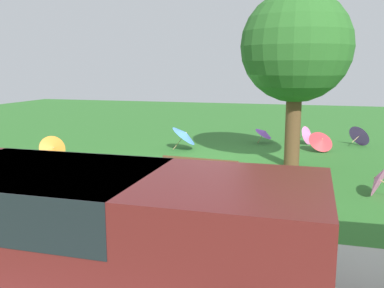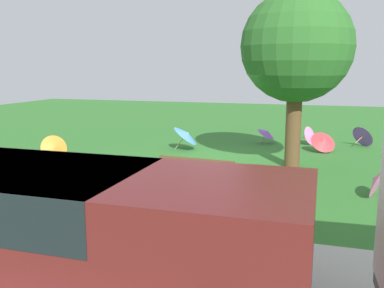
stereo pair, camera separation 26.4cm
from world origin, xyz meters
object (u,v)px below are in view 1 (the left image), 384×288
at_px(parasol_red_0, 322,140).
at_px(parasol_blue_0, 185,134).
at_px(parasol_purple_1, 264,132).
at_px(parasol_pink_3, 309,135).
at_px(van_dark, 103,225).
at_px(parasol_orange_0, 53,148).
at_px(parasol_purple_0, 360,135).
at_px(parasol_pink_1, 377,179).
at_px(shade_tree, 296,48).
at_px(park_bench, 201,178).

relative_size(parasol_red_0, parasol_blue_0, 0.96).
bearing_deg(parasol_purple_1, parasol_red_0, 151.61).
bearing_deg(parasol_blue_0, parasol_pink_3, -150.77).
relative_size(van_dark, parasol_blue_0, 4.47).
height_order(parasol_red_0, parasol_purple_1, parasol_red_0).
bearing_deg(parasol_orange_0, parasol_blue_0, -140.27).
relative_size(parasol_purple_0, parasol_pink_3, 1.21).
distance_m(parasol_pink_1, parasol_blue_0, 6.60).
height_order(parasol_purple_1, parasol_blue_0, parasol_blue_0).
bearing_deg(parasol_orange_0, parasol_pink_3, -145.72).
bearing_deg(shade_tree, parasol_pink_3, -96.28).
distance_m(parasol_red_0, parasol_purple_1, 2.21).
height_order(parasol_purple_0, parasol_blue_0, parasol_blue_0).
bearing_deg(shade_tree, parasol_purple_0, -118.70).
xyz_separation_m(parasol_purple_1, parasol_pink_3, (-1.53, -0.27, -0.06)).
bearing_deg(park_bench, parasol_pink_3, -105.71).
xyz_separation_m(parasol_pink_3, parasol_orange_0, (7.12, 4.85, 0.04)).
xyz_separation_m(shade_tree, parasol_pink_3, (-0.41, -3.69, -2.86)).
relative_size(parasol_red_0, parasol_pink_1, 1.17).
xyz_separation_m(shade_tree, parasol_orange_0, (6.71, 1.16, -2.82)).
bearing_deg(parasol_pink_1, parasol_blue_0, -35.30).
bearing_deg(park_bench, parasol_blue_0, -69.73).
relative_size(van_dark, shade_tree, 0.98).
relative_size(park_bench, shade_tree, 0.35).
distance_m(parasol_red_0, parasol_blue_0, 4.41).
relative_size(parasol_purple_0, parasol_purple_1, 1.23).
bearing_deg(parasol_pink_3, parasol_purple_1, 9.87).
bearing_deg(parasol_pink_3, parasol_pink_1, 103.76).
distance_m(van_dark, parasol_purple_1, 11.01).
distance_m(shade_tree, parasol_purple_1, 4.56).
distance_m(shade_tree, parasol_pink_3, 4.69).
relative_size(parasol_red_0, parasol_pink_3, 1.31).
bearing_deg(parasol_purple_1, parasol_pink_1, 117.63).
distance_m(shade_tree, parasol_pink_1, 4.10).
height_order(parasol_purple_0, parasol_orange_0, parasol_purple_0).
height_order(van_dark, parasol_pink_3, van_dark).
bearing_deg(parasol_purple_0, parasol_orange_0, 29.77).
bearing_deg(parasol_red_0, parasol_pink_1, 102.71).
bearing_deg(parasol_pink_1, park_bench, 19.68).
relative_size(parasol_pink_3, parasol_orange_0, 0.89).
bearing_deg(van_dark, parasol_purple_0, -108.72).
height_order(van_dark, parasol_orange_0, van_dark).
bearing_deg(parasol_purple_0, parasol_blue_0, 23.01).
height_order(parasol_pink_1, parasol_orange_0, parasol_orange_0).
height_order(park_bench, parasol_purple_1, park_bench).
bearing_deg(shade_tree, parasol_purple_1, -71.80).
distance_m(park_bench, shade_tree, 4.78).
distance_m(parasol_red_0, parasol_pink_1, 4.80).
bearing_deg(park_bench, parasol_pink_1, -160.32).
xyz_separation_m(shade_tree, parasol_purple_0, (-2.13, -3.90, -2.82)).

